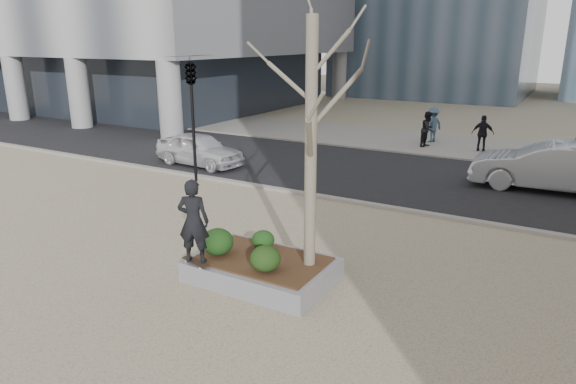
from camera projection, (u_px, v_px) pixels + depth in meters
The scene contains 17 objects.
ground at pixel (225, 269), 11.69m from camera, with size 120.00×120.00×0.00m, color tan.
street at pixel (379, 173), 19.99m from camera, with size 60.00×8.00×0.02m, color black.
far_sidewalk at pixel (428, 143), 25.80m from camera, with size 60.00×6.00×0.02m, color gray.
planter at pixel (262, 270), 11.15m from camera, with size 3.00×2.00×0.45m, color gray.
planter_mulch at pixel (262, 259), 11.08m from camera, with size 2.70×1.70×0.04m, color #382314.
sycamore_tree at pixel (311, 107), 9.90m from camera, with size 2.80×2.80×6.60m, color gray, non-canonical shape.
shrub_left at pixel (218, 242), 11.22m from camera, with size 0.70×0.70×0.59m, color #1B3C13.
shrub_middle at pixel (263, 240), 11.52m from camera, with size 0.51×0.51×0.44m, color #183410.
shrub_right at pixel (265, 259), 10.43m from camera, with size 0.63×0.63×0.54m, color #193410.
skateboard at pixel (196, 263), 10.87m from camera, with size 0.78×0.20×0.07m, color black, non-canonical shape.
skateboarder at pixel (193, 221), 10.60m from camera, with size 0.66×0.43×1.80m, color black.
police_car at pixel (199, 149), 21.06m from camera, with size 1.58×3.94×1.34m, color silver.
car_silver at pixel (549, 167), 17.51m from camera, with size 1.77×5.07×1.67m, color #9DA0A5.
pedestrian_a at pixel (428, 129), 24.66m from camera, with size 0.82×0.64×1.69m, color black.
pedestrian_b at pixel (433, 125), 25.76m from camera, with size 1.13×0.65×1.75m, color #3C576C.
pedestrian_c at pixel (483, 133), 23.63m from camera, with size 0.98×0.41×1.67m, color black.
traffic_light_near at pixel (193, 120), 18.32m from camera, with size 0.60×2.48×4.50m, color black, non-canonical shape.
Camera 1 is at (6.58, -8.55, 5.05)m, focal length 32.00 mm.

